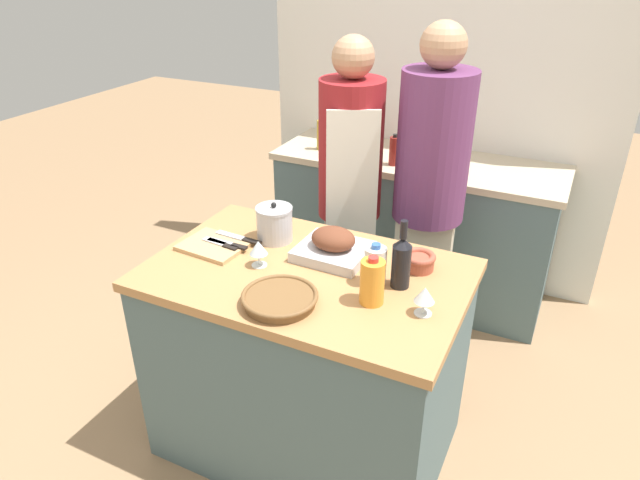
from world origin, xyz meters
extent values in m
plane|color=#9E7A56|center=(0.00, 0.00, 0.00)|extent=(12.00, 12.00, 0.00)
cube|color=#4C666B|center=(0.00, 0.00, 0.44)|extent=(1.22, 0.79, 0.89)
cube|color=#B27F4C|center=(0.00, 0.00, 0.91)|extent=(1.26, 0.81, 0.04)
cube|color=#4C666B|center=(0.00, 1.49, 0.44)|extent=(1.69, 0.58, 0.87)
cube|color=beige|center=(0.00, 1.49, 0.89)|extent=(1.75, 0.60, 0.04)
cube|color=silver|center=(0.00, 1.84, 1.27)|extent=(2.25, 0.10, 2.55)
cube|color=#BCBCC1|center=(0.05, 0.15, 0.95)|extent=(0.29, 0.26, 0.04)
ellipsoid|color=brown|center=(0.05, 0.15, 1.01)|extent=(0.19, 0.16, 0.09)
cylinder|color=brown|center=(0.02, -0.25, 0.95)|extent=(0.26, 0.26, 0.04)
torus|color=brown|center=(0.02, -0.25, 0.96)|extent=(0.28, 0.28, 0.02)
cube|color=tan|center=(-0.44, 0.00, 0.94)|extent=(0.28, 0.23, 0.02)
cylinder|color=#B7B7BC|center=(-0.25, 0.18, 1.00)|extent=(0.16, 0.16, 0.14)
cylinder|color=#B7B7BC|center=(-0.25, 0.18, 1.08)|extent=(0.16, 0.16, 0.01)
sphere|color=black|center=(-0.25, 0.18, 1.09)|extent=(0.02, 0.02, 0.02)
cylinder|color=#A84C38|center=(0.39, 0.21, 0.96)|extent=(0.12, 0.12, 0.06)
torus|color=#A84C38|center=(0.39, 0.21, 0.98)|extent=(0.13, 0.13, 0.03)
cylinder|color=orange|center=(0.31, -0.09, 1.01)|extent=(0.09, 0.09, 0.17)
cylinder|color=red|center=(0.31, -0.09, 1.11)|extent=(0.04, 0.04, 0.02)
cylinder|color=white|center=(0.27, 0.03, 1.00)|extent=(0.08, 0.08, 0.15)
cylinder|color=#3360B2|center=(0.27, 0.03, 1.09)|extent=(0.04, 0.04, 0.02)
cylinder|color=black|center=(0.37, 0.06, 1.01)|extent=(0.07, 0.07, 0.17)
cone|color=black|center=(0.37, 0.06, 1.11)|extent=(0.07, 0.07, 0.03)
cylinder|color=black|center=(0.37, 0.06, 1.17)|extent=(0.03, 0.03, 0.07)
cylinder|color=silver|center=(-0.19, -0.05, 0.93)|extent=(0.06, 0.06, 0.00)
cylinder|color=silver|center=(-0.19, -0.05, 0.96)|extent=(0.01, 0.01, 0.05)
cone|color=silver|center=(-0.19, -0.05, 1.01)|extent=(0.07, 0.07, 0.06)
cylinder|color=silver|center=(0.50, -0.08, 0.93)|extent=(0.06, 0.06, 0.00)
cylinder|color=silver|center=(0.50, -0.08, 0.96)|extent=(0.01, 0.01, 0.05)
cone|color=silver|center=(0.50, -0.08, 1.01)|extent=(0.07, 0.07, 0.06)
cube|color=#B7B7BC|center=(-0.42, 0.09, 0.95)|extent=(0.14, 0.04, 0.01)
cube|color=black|center=(-0.31, 0.08, 0.95)|extent=(0.09, 0.03, 0.01)
cube|color=#B7B7BC|center=(-0.45, 0.01, 0.95)|extent=(0.11, 0.04, 0.01)
cube|color=black|center=(-0.36, 0.00, 0.95)|extent=(0.07, 0.03, 0.01)
cube|color=#B7B7BC|center=(-0.43, 0.02, 0.95)|extent=(0.12, 0.03, 0.01)
cube|color=black|center=(-0.33, 0.02, 0.95)|extent=(0.07, 0.03, 0.01)
cube|color=#B22323|center=(-0.45, 1.47, 0.94)|extent=(0.18, 0.14, 0.05)
cylinder|color=#B7B7BC|center=(-0.47, 1.47, 1.01)|extent=(0.13, 0.13, 0.09)
cube|color=#B22323|center=(-0.39, 1.47, 1.04)|extent=(0.05, 0.08, 0.15)
cube|color=#B22323|center=(-0.45, 1.47, 1.16)|extent=(0.17, 0.08, 0.08)
cylinder|color=#B28E2D|center=(-0.06, 1.48, 0.98)|extent=(0.06, 0.06, 0.14)
cylinder|color=black|center=(-0.06, 1.48, 1.06)|extent=(0.03, 0.03, 0.02)
cylinder|color=maroon|center=(-0.10, 1.33, 1.00)|extent=(0.06, 0.06, 0.17)
cylinder|color=black|center=(-0.10, 1.33, 1.09)|extent=(0.02, 0.02, 0.02)
cylinder|color=#B28E2D|center=(-0.61, 1.39, 1.01)|extent=(0.05, 0.05, 0.19)
cylinder|color=black|center=(-0.61, 1.39, 1.11)|extent=(0.02, 0.02, 0.02)
cube|color=beige|center=(-0.14, 0.76, 0.41)|extent=(0.31, 0.27, 0.83)
cylinder|color=maroon|center=(-0.14, 0.76, 1.17)|extent=(0.32, 0.32, 0.69)
sphere|color=tan|center=(-0.14, 0.76, 1.62)|extent=(0.20, 0.20, 0.20)
cube|color=silver|center=(-0.08, 0.63, 0.98)|extent=(0.23, 0.13, 0.88)
cube|color=beige|center=(0.25, 0.83, 0.43)|extent=(0.30, 0.23, 0.86)
cylinder|color=#663360|center=(0.25, 0.83, 1.22)|extent=(0.35, 0.35, 0.72)
sphere|color=tan|center=(0.25, 0.83, 1.69)|extent=(0.21, 0.21, 0.21)
camera|label=1|loc=(0.90, -1.72, 2.09)|focal=32.00mm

